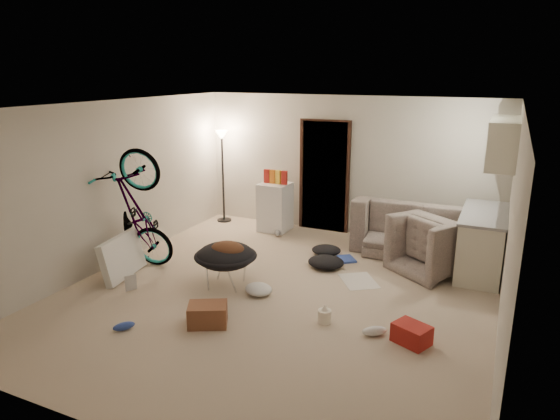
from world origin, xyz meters
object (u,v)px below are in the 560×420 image
at_px(drink_case_b, 412,334).
at_px(armchair, 437,250).
at_px(sofa, 423,234).
at_px(juicer, 324,315).
at_px(floor_lamp, 222,156).
at_px(saucer_chair, 226,261).
at_px(tv_box, 122,257).
at_px(bicycle, 139,236).
at_px(drink_case_a, 208,315).
at_px(mini_fridge, 275,207).
at_px(kitchen_counter, 482,243).

bearing_deg(drink_case_b, armchair, 115.73).
bearing_deg(sofa, juicer, 76.80).
xyz_separation_m(floor_lamp, sofa, (3.92, -0.20, -0.98)).
height_order(saucer_chair, tv_box, saucer_chair).
relative_size(bicycle, drink_case_a, 4.18).
xyz_separation_m(bicycle, tv_box, (0.00, -0.39, -0.19)).
bearing_deg(mini_fridge, kitchen_counter, -7.43).
relative_size(floor_lamp, saucer_chair, 2.08).
height_order(armchair, saucer_chair, armchair).
bearing_deg(armchair, mini_fridge, 21.14).
distance_m(saucer_chair, juicer, 1.69).
height_order(drink_case_a, juicer, drink_case_a).
bearing_deg(saucer_chair, bicycle, 177.94).
height_order(mini_fridge, saucer_chair, mini_fridge).
bearing_deg(tv_box, mini_fridge, 60.03).
relative_size(armchair, saucer_chair, 1.12).
bearing_deg(sofa, tv_box, 36.14).
bearing_deg(kitchen_counter, juicer, -122.45).
bearing_deg(sofa, bicycle, 32.15).
xyz_separation_m(kitchen_counter, mini_fridge, (-3.65, 0.55, 0.01)).
bearing_deg(saucer_chair, drink_case_b, -9.96).
bearing_deg(drink_case_b, drink_case_a, -141.14).
distance_m(floor_lamp, mini_fridge, 1.46).
bearing_deg(saucer_chair, kitchen_counter, 32.74).
bearing_deg(sofa, drink_case_b, 96.69).
bearing_deg(tv_box, floor_lamp, 82.12).
height_order(sofa, mini_fridge, mini_fridge).
bearing_deg(drink_case_b, mini_fridge, 159.82).
xyz_separation_m(saucer_chair, drink_case_a, (0.37, -1.05, -0.24)).
distance_m(kitchen_counter, drink_case_b, 2.59).
relative_size(saucer_chair, drink_case_b, 2.28).
height_order(floor_lamp, bicycle, floor_lamp).
xyz_separation_m(drink_case_a, juicer, (1.24, 0.62, -0.03)).
bearing_deg(armchair, drink_case_a, 87.68).
bearing_deg(tv_box, sofa, 26.80).
distance_m(floor_lamp, juicer, 4.67).
xyz_separation_m(sofa, saucer_chair, (-2.27, -2.50, 0.04)).
relative_size(floor_lamp, drink_case_a, 3.99).
distance_m(sofa, mini_fridge, 2.74).
bearing_deg(kitchen_counter, mini_fridge, 171.43).
distance_m(sofa, tv_box, 4.76).
distance_m(kitchen_counter, sofa, 1.02).
xyz_separation_m(kitchen_counter, drink_case_b, (-0.54, -2.51, -0.33)).
height_order(floor_lamp, armchair, floor_lamp).
bearing_deg(drink_case_b, bicycle, -162.71).
distance_m(kitchen_counter, juicer, 2.95).
bearing_deg(mini_fridge, floor_lamp, 176.29).
relative_size(bicycle, saucer_chair, 2.18).
xyz_separation_m(armchair, bicycle, (-4.14, -1.77, 0.18)).
bearing_deg(armchair, drink_case_b, 126.72).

